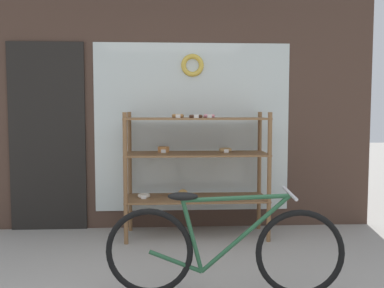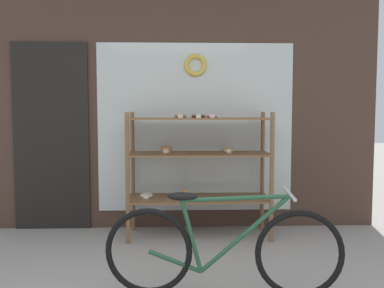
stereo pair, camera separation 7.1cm
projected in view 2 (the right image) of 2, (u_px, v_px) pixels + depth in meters
storefront_facade at (173, 93)px, 4.86m from camera, size 4.55×0.13×3.19m
display_case at (198, 159)px, 4.53m from camera, size 1.50×0.53×1.33m
bicycle at (222, 249)px, 3.09m from camera, size 1.73×0.46×0.77m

